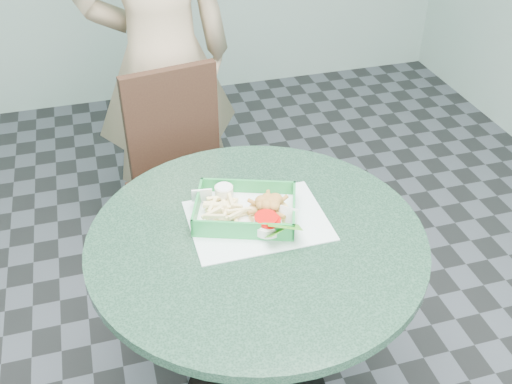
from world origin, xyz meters
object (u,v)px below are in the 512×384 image
object	(u,v)px
dining_chair	(180,172)
sauce_ramekin	(218,201)
cafe_table	(257,283)
crab_sandwich	(269,207)
diner_person	(159,33)
food_basket	(246,217)

from	to	relation	value
dining_chair	sauce_ramekin	world-z (taller)	dining_chair
cafe_table	dining_chair	xyz separation A→B (m)	(-0.11, 0.73, -0.05)
crab_sandwich	diner_person	bearing A→B (deg)	98.73
cafe_table	food_basket	world-z (taller)	food_basket
diner_person	crab_sandwich	world-z (taller)	diner_person
dining_chair	crab_sandwich	size ratio (longest dim) A/B	7.85
food_basket	diner_person	bearing A→B (deg)	94.90
food_basket	crab_sandwich	xyz separation A→B (m)	(0.07, -0.01, 0.03)
crab_sandwich	cafe_table	bearing A→B (deg)	-126.91
cafe_table	crab_sandwich	xyz separation A→B (m)	(0.06, 0.08, 0.22)
diner_person	crab_sandwich	bearing A→B (deg)	94.91
cafe_table	sauce_ramekin	size ratio (longest dim) A/B	17.31
food_basket	sauce_ramekin	size ratio (longest dim) A/B	5.18
crab_sandwich	sauce_ramekin	size ratio (longest dim) A/B	2.13
cafe_table	diner_person	size ratio (longest dim) A/B	0.50
cafe_table	dining_chair	world-z (taller)	dining_chair
cafe_table	diner_person	bearing A→B (deg)	94.97
dining_chair	crab_sandwich	bearing A→B (deg)	-85.39
dining_chair	diner_person	xyz separation A→B (m)	(0.01, 0.35, 0.44)
cafe_table	diner_person	distance (m)	1.16
dining_chair	sauce_ramekin	distance (m)	0.64
crab_sandwich	sauce_ramekin	bearing A→B (deg)	153.61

